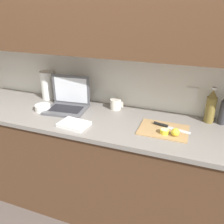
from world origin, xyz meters
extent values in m
plane|color=#564C47|center=(0.00, 0.00, 0.00)|extent=(12.00, 12.00, 0.00)
cube|color=white|center=(0.00, 0.35, 1.30)|extent=(5.20, 0.06, 2.60)
cube|color=white|center=(-0.30, 0.32, 1.12)|extent=(0.09, 0.01, 0.12)
cube|color=white|center=(0.72, 0.32, 1.12)|extent=(0.09, 0.01, 0.12)
cube|color=brown|center=(0.00, 0.16, 1.77)|extent=(4.42, 0.32, 0.70)
cube|color=brown|center=(0.00, 0.00, 0.45)|extent=(2.41, 0.60, 0.90)
cube|color=gray|center=(0.00, 0.00, 0.92)|extent=(2.48, 0.64, 0.03)
cube|color=#9EA3A8|center=(-0.95, 0.03, 0.86)|extent=(0.46, 0.42, 0.16)
cube|color=#515156|center=(-0.28, 0.03, 0.95)|extent=(0.36, 0.30, 0.02)
cube|color=black|center=(-0.28, 0.03, 0.96)|extent=(0.29, 0.18, 0.00)
cube|color=#515156|center=(-0.29, 0.16, 1.09)|extent=(0.35, 0.05, 0.27)
cube|color=white|center=(-0.29, 0.16, 1.09)|extent=(0.30, 0.04, 0.22)
cube|color=tan|center=(0.57, -0.02, 0.94)|extent=(0.35, 0.26, 0.01)
cube|color=silver|center=(0.67, 0.00, 0.95)|extent=(0.17, 0.07, 0.00)
cylinder|color=black|center=(0.54, 0.03, 0.96)|extent=(0.11, 0.05, 0.02)
cylinder|color=yellow|center=(0.58, -0.08, 0.96)|extent=(0.06, 0.06, 0.03)
cylinder|color=#F4EAA3|center=(0.58, -0.08, 0.98)|extent=(0.05, 0.05, 0.00)
sphere|color=yellow|center=(0.66, -0.09, 0.97)|extent=(0.06, 0.06, 0.06)
cylinder|color=olive|center=(0.87, 0.24, 1.04)|extent=(0.08, 0.08, 0.20)
cone|color=olive|center=(0.87, 0.24, 1.17)|extent=(0.07, 0.07, 0.06)
cylinder|color=white|center=(0.87, 0.24, 1.21)|extent=(0.03, 0.03, 0.02)
cylinder|color=#333338|center=(0.97, 0.24, 1.03)|extent=(0.06, 0.06, 0.18)
cylinder|color=silver|center=(0.11, 0.22, 0.98)|extent=(0.10, 0.10, 0.09)
cube|color=silver|center=(0.17, 0.22, 0.99)|extent=(0.02, 0.01, 0.05)
cylinder|color=white|center=(-0.47, -0.03, 0.96)|extent=(0.13, 0.13, 0.05)
cylinder|color=white|center=(-0.59, 0.24, 1.07)|extent=(0.13, 0.13, 0.27)
cube|color=white|center=(-0.08, -0.18, 0.95)|extent=(0.24, 0.18, 0.02)
camera|label=1|loc=(0.74, -1.58, 1.78)|focal=38.00mm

